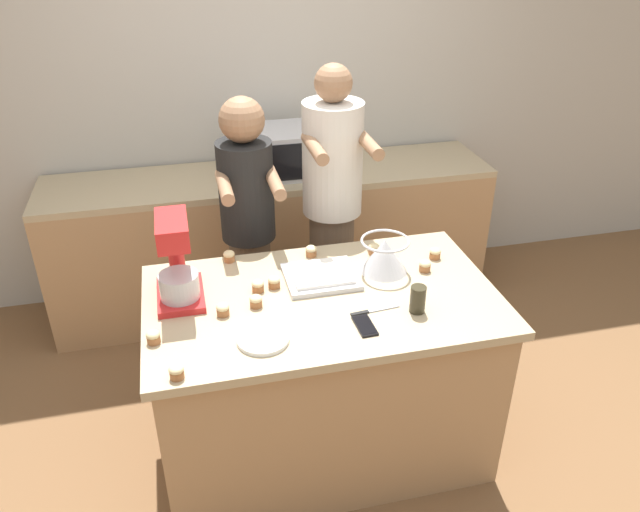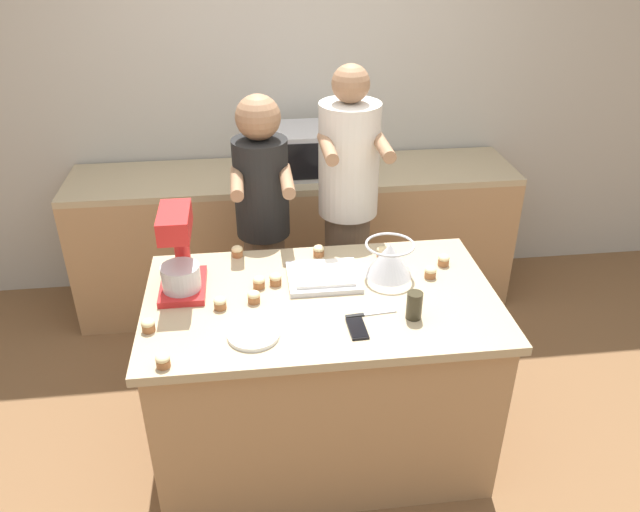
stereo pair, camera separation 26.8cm
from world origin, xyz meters
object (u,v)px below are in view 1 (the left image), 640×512
at_px(cupcake_1, 374,249).
at_px(cupcake_2, 223,309).
at_px(person_left, 249,232).
at_px(baking_tray, 321,276).
at_px(cupcake_7, 256,301).
at_px(cupcake_5, 435,253).
at_px(person_right, 332,214).
at_px(cupcake_9, 274,282).
at_px(cupcake_8, 177,372).
at_px(knife, 372,311).
at_px(cupcake_6, 311,251).
at_px(drinking_glass, 418,299).
at_px(cupcake_10, 258,286).
at_px(microwave_oven, 282,151).
at_px(cell_phone, 365,326).
at_px(stand_mixer, 177,264).
at_px(mixing_bowl, 384,254).
at_px(cupcake_4, 229,256).
at_px(cupcake_0, 153,337).
at_px(cupcake_3, 425,266).
at_px(small_plate, 263,339).

xyz_separation_m(cupcake_1, cupcake_2, (-0.78, -0.35, 0.00)).
bearing_deg(person_left, baking_tray, -67.57).
height_order(cupcake_1, cupcake_7, same).
bearing_deg(baking_tray, cupcake_5, 5.76).
bearing_deg(person_right, cupcake_9, -124.50).
bearing_deg(cupcake_8, knife, 16.25).
bearing_deg(cupcake_6, drinking_glass, -59.93).
relative_size(baking_tray, cupcake_10, 5.86).
relative_size(microwave_oven, cupcake_1, 8.45).
bearing_deg(baking_tray, cell_phone, -77.87).
xyz_separation_m(baking_tray, cell_phone, (0.09, -0.40, -0.01)).
relative_size(knife, cupcake_2, 3.95).
height_order(stand_mixer, microwave_oven, stand_mixer).
relative_size(mixing_bowl, cupcake_4, 4.09).
bearing_deg(cupcake_8, mixing_bowl, 29.43).
bearing_deg(cupcake_2, cupcake_0, -155.95).
xyz_separation_m(stand_mixer, cupcake_2, (0.17, -0.17, -0.14)).
bearing_deg(cupcake_1, cupcake_8, -143.88).
xyz_separation_m(mixing_bowl, drinking_glass, (0.03, -0.35, -0.03)).
distance_m(mixing_bowl, baking_tray, 0.31).
xyz_separation_m(stand_mixer, cupcake_0, (-0.12, -0.30, -0.14)).
bearing_deg(drinking_glass, person_left, 121.49).
bearing_deg(cupcake_6, person_left, 123.52).
xyz_separation_m(cupcake_3, cupcake_8, (-1.16, -0.50, 0.00)).
bearing_deg(cupcake_7, cupcake_9, 52.64).
bearing_deg(cupcake_8, baking_tray, 39.07).
bearing_deg(cupcake_5, cupcake_4, 168.12).
xyz_separation_m(person_right, cupcake_8, (-0.88, -1.15, 0.01)).
height_order(cupcake_4, cupcake_5, same).
bearing_deg(cupcake_0, cupcake_9, 28.77).
height_order(microwave_oven, small_plate, microwave_oven).
distance_m(cupcake_2, cupcake_7, 0.15).
bearing_deg(mixing_bowl, small_plate, -147.52).
xyz_separation_m(small_plate, cupcake_5, (0.92, 0.46, 0.02)).
bearing_deg(microwave_oven, stand_mixer, -118.75).
bearing_deg(knife, small_plate, -168.95).
xyz_separation_m(cupcake_2, cupcake_8, (-0.20, -0.36, 0.00)).
distance_m(mixing_bowl, microwave_oven, 1.26).
bearing_deg(baking_tray, cupcake_3, -4.93).
distance_m(cupcake_5, cupcake_10, 0.89).
bearing_deg(cupcake_7, person_right, 54.99).
bearing_deg(cupcake_8, cupcake_10, 53.77).
bearing_deg(knife, cupcake_1, 71.26).
bearing_deg(cupcake_10, cupcake_9, 11.45).
bearing_deg(microwave_oven, cupcake_9, -102.15).
bearing_deg(cupcake_0, baking_tray, 22.40).
height_order(cupcake_3, cupcake_5, same).
bearing_deg(cupcake_4, cupcake_8, -109.04).
relative_size(person_left, cupcake_3, 28.44).
relative_size(drinking_glass, cupcake_2, 2.16).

